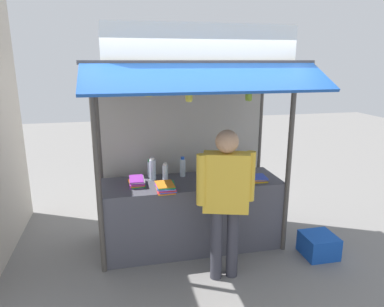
{
  "coord_description": "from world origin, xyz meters",
  "views": [
    {
      "loc": [
        -0.88,
        -3.95,
        2.3
      ],
      "look_at": [
        0.0,
        0.0,
        1.22
      ],
      "focal_mm": 32.69,
      "sensor_mm": 36.0,
      "label": 1
    }
  ],
  "objects_px": {
    "water_bottle_mid_left": "(165,173)",
    "banana_bunch_rightmost": "(249,95)",
    "water_bottle_center": "(247,163)",
    "magazine_stack_front_left": "(257,178)",
    "vendor_person": "(226,192)",
    "magazine_stack_back_right": "(166,187)",
    "water_bottle_front_right": "(150,169)",
    "banana_bunch_inner_left": "(189,95)",
    "banana_bunch_leftmost": "(149,90)",
    "magazine_stack_mid_right": "(137,182)",
    "plastic_crate": "(319,245)",
    "water_bottle_far_left": "(183,167)",
    "magazine_stack_far_right": "(231,183)",
    "water_bottle_rear_center": "(153,169)"
  },
  "relations": [
    {
      "from": "water_bottle_mid_left",
      "to": "banana_bunch_rightmost",
      "type": "bearing_deg",
      "value": -29.95
    },
    {
      "from": "water_bottle_center",
      "to": "water_bottle_mid_left",
      "type": "height_order",
      "value": "water_bottle_mid_left"
    },
    {
      "from": "magazine_stack_front_left",
      "to": "vendor_person",
      "type": "height_order",
      "value": "vendor_person"
    },
    {
      "from": "magazine_stack_back_right",
      "to": "water_bottle_front_right",
      "type": "bearing_deg",
      "value": 102.85
    },
    {
      "from": "magazine_stack_front_left",
      "to": "banana_bunch_inner_left",
      "type": "bearing_deg",
      "value": -161.62
    },
    {
      "from": "banana_bunch_leftmost",
      "to": "banana_bunch_rightmost",
      "type": "distance_m",
      "value": 1.06
    },
    {
      "from": "magazine_stack_mid_right",
      "to": "banana_bunch_inner_left",
      "type": "xyz_separation_m",
      "value": [
        0.54,
        -0.46,
        1.05
      ]
    },
    {
      "from": "banana_bunch_inner_left",
      "to": "plastic_crate",
      "type": "bearing_deg",
      "value": -4.62
    },
    {
      "from": "plastic_crate",
      "to": "water_bottle_far_left",
      "type": "bearing_deg",
      "value": 152.64
    },
    {
      "from": "banana_bunch_leftmost",
      "to": "vendor_person",
      "type": "relative_size",
      "value": 0.13
    },
    {
      "from": "magazine_stack_front_left",
      "to": "banana_bunch_rightmost",
      "type": "bearing_deg",
      "value": -131.48
    },
    {
      "from": "water_bottle_center",
      "to": "magazine_stack_mid_right",
      "type": "height_order",
      "value": "water_bottle_center"
    },
    {
      "from": "banana_bunch_leftmost",
      "to": "water_bottle_mid_left",
      "type": "bearing_deg",
      "value": 65.86
    },
    {
      "from": "magazine_stack_mid_right",
      "to": "banana_bunch_inner_left",
      "type": "relative_size",
      "value": 1.1
    },
    {
      "from": "water_bottle_center",
      "to": "magazine_stack_front_left",
      "type": "height_order",
      "value": "water_bottle_center"
    },
    {
      "from": "magazine_stack_far_right",
      "to": "banana_bunch_leftmost",
      "type": "xyz_separation_m",
      "value": [
        -0.95,
        -0.18,
        1.11
      ]
    },
    {
      "from": "water_bottle_mid_left",
      "to": "banana_bunch_rightmost",
      "type": "distance_m",
      "value": 1.37
    },
    {
      "from": "water_bottle_rear_center",
      "to": "magazine_stack_mid_right",
      "type": "distance_m",
      "value": 0.27
    },
    {
      "from": "water_bottle_mid_left",
      "to": "magazine_stack_far_right",
      "type": "bearing_deg",
      "value": -22.84
    },
    {
      "from": "magazine_stack_mid_right",
      "to": "banana_bunch_inner_left",
      "type": "bearing_deg",
      "value": -40.53
    },
    {
      "from": "water_bottle_rear_center",
      "to": "banana_bunch_leftmost",
      "type": "height_order",
      "value": "banana_bunch_leftmost"
    },
    {
      "from": "water_bottle_far_left",
      "to": "water_bottle_mid_left",
      "type": "bearing_deg",
      "value": -144.75
    },
    {
      "from": "magazine_stack_far_right",
      "to": "banana_bunch_rightmost",
      "type": "xyz_separation_m",
      "value": [
        0.11,
        -0.18,
        1.04
      ]
    },
    {
      "from": "water_bottle_rear_center",
      "to": "banana_bunch_rightmost",
      "type": "xyz_separation_m",
      "value": [
        0.98,
        -0.61,
        0.94
      ]
    },
    {
      "from": "water_bottle_front_right",
      "to": "water_bottle_center",
      "type": "xyz_separation_m",
      "value": [
        1.28,
        -0.06,
        0.0
      ]
    },
    {
      "from": "banana_bunch_rightmost",
      "to": "plastic_crate",
      "type": "xyz_separation_m",
      "value": [
        0.93,
        -0.13,
        -1.81
      ]
    },
    {
      "from": "water_bottle_mid_left",
      "to": "plastic_crate",
      "type": "bearing_deg",
      "value": -19.08
    },
    {
      "from": "water_bottle_rear_center",
      "to": "magazine_stack_front_left",
      "type": "xyz_separation_m",
      "value": [
        1.25,
        -0.3,
        -0.11
      ]
    },
    {
      "from": "water_bottle_front_right",
      "to": "water_bottle_center",
      "type": "distance_m",
      "value": 1.28
    },
    {
      "from": "water_bottle_far_left",
      "to": "plastic_crate",
      "type": "height_order",
      "value": "water_bottle_far_left"
    },
    {
      "from": "water_bottle_far_left",
      "to": "vendor_person",
      "type": "xyz_separation_m",
      "value": [
        0.27,
        -0.95,
        0.0
      ]
    },
    {
      "from": "water_bottle_mid_left",
      "to": "banana_bunch_inner_left",
      "type": "distance_m",
      "value": 1.11
    },
    {
      "from": "plastic_crate",
      "to": "water_bottle_rear_center",
      "type": "bearing_deg",
      "value": 158.92
    },
    {
      "from": "banana_bunch_rightmost",
      "to": "vendor_person",
      "type": "distance_m",
      "value": 1.05
    },
    {
      "from": "water_bottle_mid_left",
      "to": "magazine_stack_mid_right",
      "type": "xyz_separation_m",
      "value": [
        -0.35,
        -0.02,
        -0.07
      ]
    },
    {
      "from": "magazine_stack_far_right",
      "to": "banana_bunch_leftmost",
      "type": "bearing_deg",
      "value": -169.43
    },
    {
      "from": "magazine_stack_back_right",
      "to": "banana_bunch_leftmost",
      "type": "xyz_separation_m",
      "value": [
        -0.18,
        -0.19,
        1.11
      ]
    },
    {
      "from": "water_bottle_front_right",
      "to": "water_bottle_center",
      "type": "height_order",
      "value": "water_bottle_center"
    },
    {
      "from": "water_bottle_far_left",
      "to": "banana_bunch_inner_left",
      "type": "relative_size",
      "value": 0.91
    },
    {
      "from": "banana_bunch_inner_left",
      "to": "banana_bunch_rightmost",
      "type": "xyz_separation_m",
      "value": [
        0.65,
        0.0,
        -0.02
      ]
    },
    {
      "from": "plastic_crate",
      "to": "water_bottle_center",
      "type": "bearing_deg",
      "value": 129.1
    },
    {
      "from": "vendor_person",
      "to": "magazine_stack_back_right",
      "type": "bearing_deg",
      "value": -23.92
    },
    {
      "from": "banana_bunch_inner_left",
      "to": "banana_bunch_rightmost",
      "type": "distance_m",
      "value": 0.65
    },
    {
      "from": "water_bottle_far_left",
      "to": "magazine_stack_front_left",
      "type": "height_order",
      "value": "water_bottle_far_left"
    },
    {
      "from": "water_bottle_front_right",
      "to": "plastic_crate",
      "type": "xyz_separation_m",
      "value": [
        1.93,
        -0.85,
        -0.84
      ]
    },
    {
      "from": "water_bottle_front_right",
      "to": "vendor_person",
      "type": "bearing_deg",
      "value": -56.4
    },
    {
      "from": "water_bottle_far_left",
      "to": "vendor_person",
      "type": "relative_size",
      "value": 0.16
    },
    {
      "from": "magazine_stack_back_right",
      "to": "water_bottle_mid_left",
      "type": "bearing_deg",
      "value": 82.42
    },
    {
      "from": "banana_bunch_inner_left",
      "to": "plastic_crate",
      "type": "xyz_separation_m",
      "value": [
        1.58,
        -0.13,
        -1.83
      ]
    },
    {
      "from": "banana_bunch_rightmost",
      "to": "magazine_stack_front_left",
      "type": "bearing_deg",
      "value": 48.52
    }
  ]
}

